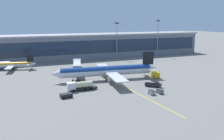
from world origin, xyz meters
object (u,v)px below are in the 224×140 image
Objects in this scene: pushback_tug at (66,95)px; belt_loader at (153,84)px; fuel_tanker at (80,86)px; main_airliner at (107,71)px; lavatory_truck at (155,74)px; commuter_jet_far at (10,65)px; baggage_cart_0 at (152,92)px; baggage_cart_1 at (160,91)px.

pushback_tug is 33.09m from belt_loader.
belt_loader is (26.70, -5.86, -0.76)m from fuel_tanker.
main_airliner is 21.71m from lavatory_truck.
lavatory_truck is at bearing -35.39° from commuter_jet_far.
belt_loader is (33.09, 0.27, 0.14)m from pushback_tug.
baggage_cart_0 is at bearing -32.88° from fuel_tanker.
main_airliner is 27.02m from pushback_tug.
main_airliner is 26.75m from baggage_cart_1.
baggage_cart_0 is (-5.44, -7.88, -0.21)m from belt_loader.
main_airliner is at bearing 169.06° from lavatory_truck.
belt_loader reaches higher than baggage_cart_0.
pushback_tug is at bearing -72.97° from commuter_jet_far.
baggage_cart_0 and baggage_cart_1 have the same top height.
pushback_tug is at bearing 164.60° from baggage_cart_0.
baggage_cart_0 is (-14.43, -20.38, -0.64)m from lavatory_truck.
lavatory_truck reaches higher than baggage_cart_1.
baggage_cart_0 is 0.11× the size of commuter_jet_far.
commuter_jet_far is at bearing 115.51° from fuel_tanker.
baggage_cart_0 is at bearing -125.30° from lavatory_truck.
pushback_tug is 43.97m from lavatory_truck.
lavatory_truck is at bearing 54.70° from baggage_cart_0.
baggage_cart_1 is at bearing -118.66° from lavatory_truck.
commuter_jet_far reaches higher than baggage_cart_0.
main_airliner is 1.80× the size of commuter_jet_far.
lavatory_truck is at bearing -10.94° from main_airliner.
baggage_cart_1 is (24.45, -13.91, -0.96)m from fuel_tanker.
lavatory_truck is 1.01× the size of belt_loader.
belt_loader is (-8.99, -12.50, -0.43)m from lavatory_truck.
belt_loader is at bearing 74.42° from baggage_cart_1.
belt_loader reaches higher than baggage_cart_1.
belt_loader reaches higher than fuel_tanker.
baggage_cart_1 is at bearing -52.65° from commuter_jet_far.
lavatory_truck is 2.26× the size of baggage_cart_1.
baggage_cart_1 is (30.84, -7.78, -0.07)m from pushback_tug.
baggage_cart_0 is (6.75, -24.47, -3.12)m from main_airliner.
fuel_tanker is 53.61m from commuter_jet_far.
main_airliner is 25.57m from baggage_cart_0.
commuter_jet_far is (-44.34, 62.12, 1.83)m from baggage_cart_0.
pushback_tug is at bearing 165.84° from baggage_cart_1.
pushback_tug is 0.65× the size of lavatory_truck.
fuel_tanker is 25.33m from baggage_cart_0.
commuter_jet_far is at bearing 127.35° from baggage_cart_1.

